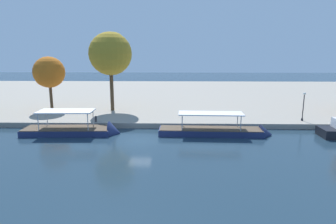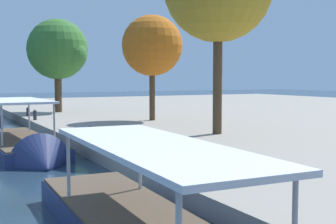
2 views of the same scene
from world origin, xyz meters
name	(u,v)px [view 2 (image 2 of 2)]	position (x,y,z in m)	size (l,w,h in m)	color
tour_boat_1	(22,150)	(-7.98, 2.73, 0.25)	(11.80, 3.58, 4.26)	navy
mooring_bollard_0	(28,111)	(-24.66, 6.11, 1.12)	(0.26, 0.26, 0.79)	#2D2D33
mooring_bollard_1	(90,133)	(-6.57, 6.10, 1.14)	(0.32, 0.32, 0.83)	#2D2D33
mooring_bollard_2	(35,115)	(-20.45, 5.91, 1.14)	(0.31, 0.31, 0.83)	#2D2D33
tree_2	(60,49)	(-28.15, 10.00, 6.94)	(5.99, 5.99, 9.26)	#4C3823
tree_3	(150,47)	(-16.10, 14.22, 6.60)	(4.88, 4.88, 8.44)	#4C3823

